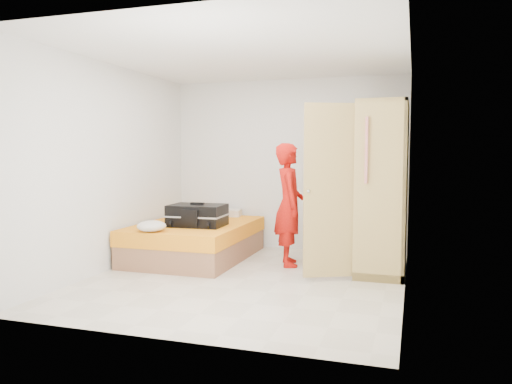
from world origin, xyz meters
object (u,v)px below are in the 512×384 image
(wardrobe, at_px, (378,192))
(suitcase, at_px, (197,215))
(round_cushion, at_px, (152,226))
(person, at_px, (289,205))
(bed, at_px, (196,240))

(wardrobe, xyz_separation_m, suitcase, (-2.36, -0.18, -0.36))
(round_cushion, bearing_deg, suitcase, 61.00)
(wardrobe, distance_m, person, 1.16)
(person, bearing_deg, wardrobe, -112.46)
(person, bearing_deg, suitcase, 80.43)
(suitcase, bearing_deg, wardrobe, 2.17)
(wardrobe, relative_size, round_cushion, 5.74)
(person, relative_size, suitcase, 2.11)
(wardrobe, height_order, person, wardrobe)
(bed, xyz_separation_m, round_cushion, (-0.20, -0.86, 0.32))
(suitcase, bearing_deg, bed, 117.94)
(wardrobe, relative_size, person, 1.30)
(wardrobe, height_order, suitcase, wardrobe)
(bed, relative_size, person, 1.25)
(person, distance_m, suitcase, 1.25)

